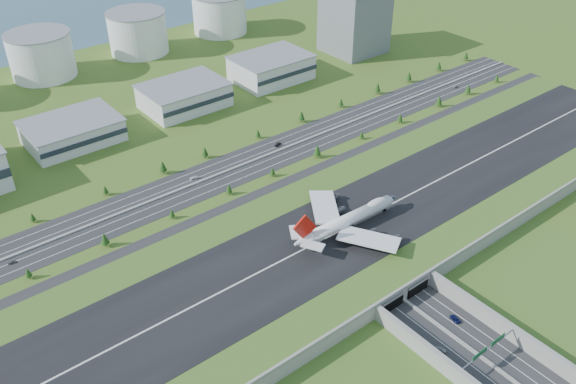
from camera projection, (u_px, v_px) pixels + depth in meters
ground at (332, 247)px, 313.84m from camera, size 1200.00×1200.00×0.00m
airfield_deck at (332, 241)px, 311.48m from camera, size 520.00×100.00×9.20m
underpass_road at (496, 362)px, 247.39m from camera, size 38.80×120.40×8.00m
sign_gantry_near at (488, 349)px, 248.26m from camera, size 38.70×0.70×9.80m
north_expressway at (229, 171)px, 375.48m from camera, size 560.00×36.00×0.12m
tree_row at (275, 145)px, 393.01m from camera, size 499.81×48.75×8.49m
hangar_mid_a at (72, 131)px, 402.03m from camera, size 58.00×42.00×15.00m
hangar_mid_b at (184, 96)px, 445.33m from camera, size 58.00×42.00×17.00m
hangar_mid_c at (271, 68)px, 486.05m from camera, size 58.00×42.00×19.00m
office_tower at (355, 20)px, 528.26m from camera, size 46.00×46.00×55.00m
fuel_tank_b at (41, 55)px, 487.24m from camera, size 50.00×50.00×35.00m
fuel_tank_c at (138, 33)px, 531.10m from camera, size 50.00×50.00×35.00m
fuel_tank_d at (220, 14)px, 574.96m from camera, size 50.00×50.00×35.00m
bay_water at (20, 15)px, 625.42m from camera, size 1200.00×260.00×0.06m
boeing_747 at (348, 220)px, 309.85m from camera, size 69.88×66.02×21.60m
car_0 at (441, 349)px, 256.04m from camera, size 3.51×5.28×1.67m
car_2 at (455, 319)px, 270.69m from camera, size 3.93×6.07×1.55m
car_4 at (12, 262)px, 302.73m from camera, size 4.12×2.26×1.33m
car_5 at (278, 145)px, 400.72m from camera, size 5.43×3.26×1.69m
car_6 at (456, 86)px, 477.69m from camera, size 5.29×2.46×1.47m
car_7 at (194, 178)px, 367.35m from camera, size 5.58×4.05×1.50m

